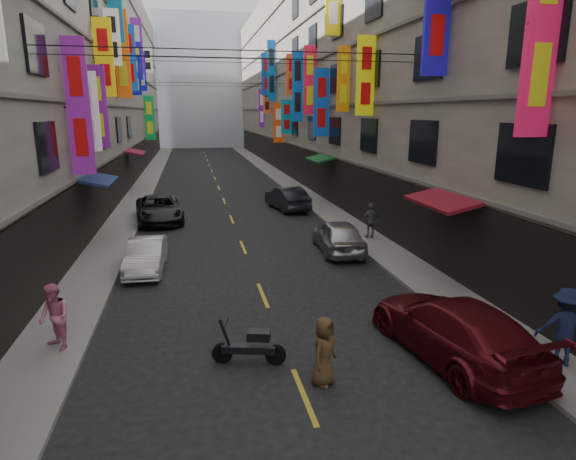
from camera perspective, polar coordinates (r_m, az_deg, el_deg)
name	(u,v)px	position (r m, az deg, el deg)	size (l,w,h in m)	color
sidewalk_left	(142,189)	(39.59, -16.93, 4.62)	(2.00, 90.00, 0.12)	slate
sidewalk_right	(291,185)	(40.24, 0.38, 5.35)	(2.00, 90.00, 0.12)	slate
building_row_left	(45,61)	(40.34, -26.81, 17.40)	(10.14, 90.00, 19.00)	gray
building_row_right	(364,68)	(41.61, 8.95, 18.49)	(10.14, 90.00, 19.00)	#A6998B
haze_block	(199,83)	(89.13, -10.49, 16.79)	(18.00, 8.00, 22.00)	silver
shop_signage	(220,60)	(31.92, -8.11, 19.32)	(14.00, 55.00, 12.23)	blue
street_awnings	(211,176)	(23.17, -9.17, 6.29)	(13.99, 35.20, 0.41)	#154F25
overhead_cables	(227,57)	(27.20, -7.24, 19.69)	(14.00, 38.04, 1.24)	black
lane_markings	(221,194)	(36.51, -7.92, 4.27)	(0.12, 80.20, 0.01)	gold
scooter_crossing	(250,347)	(11.97, -4.52, -13.63)	(1.77, 0.71, 1.14)	black
scooter_far_right	(324,238)	(21.75, 4.31, -0.92)	(0.50, 1.80, 1.14)	black
car_left_mid	(146,256)	(19.20, -16.48, -2.92)	(1.31, 3.75, 1.23)	silver
car_left_far	(159,209)	(27.69, -15.05, 2.41)	(2.38, 5.16, 1.43)	black
car_right_near	(454,329)	(12.75, 19.04, -10.99)	(2.15, 5.28, 1.53)	#590F15
car_right_mid	(338,236)	(21.04, 5.97, -0.68)	(1.70, 4.23, 1.44)	#B5B4B9
car_right_far	(287,198)	(30.13, -0.13, 3.79)	(1.54, 4.40, 1.45)	#24242B
pedestrian_lfar	(54,317)	(13.51, -25.97, -9.27)	(0.83, 0.57, 1.71)	pink
pedestrian_rnear	(565,327)	(13.19, 29.98, -9.88)	(1.22, 0.63, 1.89)	#141937
pedestrian_rfar	(371,221)	(23.09, 9.79, 1.10)	(0.99, 0.56, 1.69)	#595A5C
pedestrian_crossing	(324,351)	(11.02, 4.28, -14.12)	(0.78, 0.53, 1.59)	#49361D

